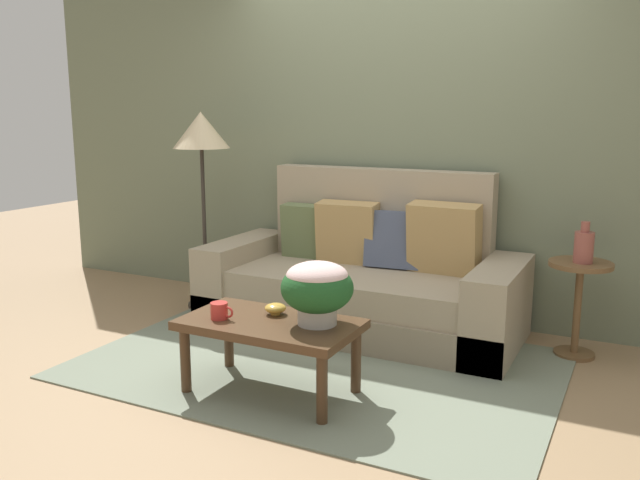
# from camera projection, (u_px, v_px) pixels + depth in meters

# --- Properties ---
(ground_plane) EXTENTS (14.00, 14.00, 0.00)m
(ground_plane) POSITION_uv_depth(u_px,v_px,m) (321.00, 363.00, 4.01)
(ground_plane) COLOR #997A56
(wall_back) EXTENTS (6.40, 0.12, 2.65)m
(wall_back) POSITION_uv_depth(u_px,v_px,m) (397.00, 135.00, 4.83)
(wall_back) COLOR slate
(wall_back) RESTS_ON ground
(area_rug) EXTENTS (2.76, 1.84, 0.01)m
(area_rug) POSITION_uv_depth(u_px,v_px,m) (318.00, 364.00, 3.97)
(area_rug) COLOR gray
(area_rug) RESTS_ON ground
(couch) EXTENTS (2.17, 0.93, 1.09)m
(couch) POSITION_uv_depth(u_px,v_px,m) (364.00, 282.00, 4.61)
(couch) COLOR gray
(couch) RESTS_ON ground
(coffee_table) EXTENTS (0.94, 0.52, 0.41)m
(coffee_table) POSITION_uv_depth(u_px,v_px,m) (270.00, 331.00, 3.51)
(coffee_table) COLOR #442D1B
(coffee_table) RESTS_ON ground
(side_table) EXTENTS (0.38, 0.38, 0.60)m
(side_table) POSITION_uv_depth(u_px,v_px,m) (579.00, 292.00, 4.04)
(side_table) COLOR brown
(side_table) RESTS_ON ground
(floor_lamp) EXTENTS (0.42, 0.42, 1.49)m
(floor_lamp) POSITION_uv_depth(u_px,v_px,m) (201.00, 141.00, 4.92)
(floor_lamp) COLOR #2D2823
(floor_lamp) RESTS_ON ground
(potted_plant) EXTENTS (0.38, 0.38, 0.33)m
(potted_plant) POSITION_uv_depth(u_px,v_px,m) (317.00, 287.00, 3.40)
(potted_plant) COLOR #B7B2A8
(potted_plant) RESTS_ON coffee_table
(coffee_mug) EXTENTS (0.14, 0.09, 0.09)m
(coffee_mug) POSITION_uv_depth(u_px,v_px,m) (220.00, 311.00, 3.52)
(coffee_mug) COLOR red
(coffee_mug) RESTS_ON coffee_table
(snack_bowl) EXTENTS (0.12, 0.12, 0.06)m
(snack_bowl) POSITION_uv_depth(u_px,v_px,m) (275.00, 308.00, 3.60)
(snack_bowl) COLOR gold
(snack_bowl) RESTS_ON coffee_table
(table_vase) EXTENTS (0.12, 0.12, 0.25)m
(table_vase) POSITION_uv_depth(u_px,v_px,m) (584.00, 246.00, 3.97)
(table_vase) COLOR #934C42
(table_vase) RESTS_ON side_table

